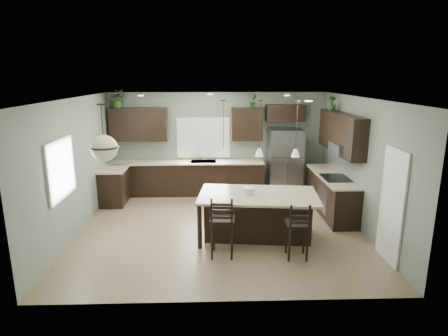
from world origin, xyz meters
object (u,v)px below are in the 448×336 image
refrigerator (285,162)px  serving_dish (248,191)px  kitchen_island (258,216)px  bar_stool_right (297,230)px  plant_back_left (118,99)px  bar_stool_left (222,226)px

refrigerator → serving_dish: size_ratio=7.71×
kitchen_island → bar_stool_right: bearing=-50.3°
serving_dish → plant_back_left: plant_back_left is taller
kitchen_island → serving_dish: 0.57m
bar_stool_right → plant_back_left: plant_back_left is taller
bar_stool_left → bar_stool_right: bearing=0.0°
plant_back_left → bar_stool_left: bearing=-55.2°
refrigerator → bar_stool_left: 4.04m
kitchen_island → bar_stool_left: bearing=-127.0°
refrigerator → kitchen_island: refrigerator is taller
bar_stool_right → plant_back_left: 6.02m
kitchen_island → plant_back_left: size_ratio=4.91×
refrigerator → kitchen_island: bearing=-111.0°
kitchen_island → bar_stool_left: 1.09m
refrigerator → plant_back_left: (-4.48, 0.25, 1.72)m
refrigerator → serving_dish: bearing=-114.6°
kitchen_island → serving_dish: size_ratio=9.83×
kitchen_island → bar_stool_left: size_ratio=2.01×
kitchen_island → serving_dish: serving_dish is taller
bar_stool_right → kitchen_island: bearing=125.9°
refrigerator → bar_stool_right: refrigerator is taller
refrigerator → plant_back_left: bearing=176.8°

